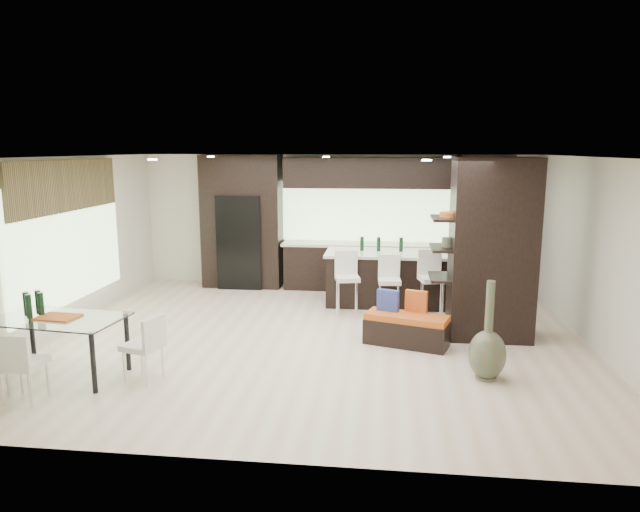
# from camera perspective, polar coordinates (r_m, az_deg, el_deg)

# --- Properties ---
(ground) EXTENTS (8.00, 8.00, 0.00)m
(ground) POSITION_cam_1_polar(r_m,az_deg,el_deg) (8.71, -0.46, -8.19)
(ground) COLOR beige
(ground) RESTS_ON ground
(back_wall) EXTENTS (8.00, 0.02, 2.70)m
(back_wall) POSITION_cam_1_polar(r_m,az_deg,el_deg) (11.81, 1.62, 3.56)
(back_wall) COLOR beige
(back_wall) RESTS_ON ground
(left_wall) EXTENTS (0.02, 7.00, 2.70)m
(left_wall) POSITION_cam_1_polar(r_m,az_deg,el_deg) (9.70, -24.63, 1.01)
(left_wall) COLOR beige
(left_wall) RESTS_ON ground
(right_wall) EXTENTS (0.02, 7.00, 2.70)m
(right_wall) POSITION_cam_1_polar(r_m,az_deg,el_deg) (8.83, 26.26, -0.00)
(right_wall) COLOR beige
(right_wall) RESTS_ON ground
(ceiling) EXTENTS (8.00, 7.00, 0.02)m
(ceiling) POSITION_cam_1_polar(r_m,az_deg,el_deg) (8.24, -0.49, 9.87)
(ceiling) COLOR white
(ceiling) RESTS_ON ground
(window_left) EXTENTS (0.04, 3.20, 1.90)m
(window_left) POSITION_cam_1_polar(r_m,az_deg,el_deg) (9.85, -23.83, 1.21)
(window_left) COLOR #B2D199
(window_left) RESTS_ON left_wall
(window_back) EXTENTS (3.40, 0.04, 1.20)m
(window_back) POSITION_cam_1_polar(r_m,az_deg,el_deg) (11.71, 4.54, 4.45)
(window_back) COLOR #B2D199
(window_back) RESTS_ON back_wall
(stone_accent) EXTENTS (0.08, 3.00, 0.80)m
(stone_accent) POSITION_cam_1_polar(r_m,az_deg,el_deg) (9.74, -24.08, 6.43)
(stone_accent) COLOR brown
(stone_accent) RESTS_ON left_wall
(ceiling_spots) EXTENTS (4.00, 3.00, 0.02)m
(ceiling_spots) POSITION_cam_1_polar(r_m,az_deg,el_deg) (8.49, -0.28, 9.76)
(ceiling_spots) COLOR white
(ceiling_spots) RESTS_ON ceiling
(back_cabinetry) EXTENTS (6.80, 0.68, 2.70)m
(back_cabinetry) POSITION_cam_1_polar(r_m,az_deg,el_deg) (11.45, 3.97, 3.31)
(back_cabinetry) COLOR black
(back_cabinetry) RESTS_ON ground
(refrigerator) EXTENTS (0.90, 0.68, 1.90)m
(refrigerator) POSITION_cam_1_polar(r_m,az_deg,el_deg) (11.81, -7.77, 1.51)
(refrigerator) COLOR black
(refrigerator) RESTS_ON ground
(partition_column) EXTENTS (1.20, 0.80, 2.70)m
(partition_column) POSITION_cam_1_polar(r_m,az_deg,el_deg) (8.84, 16.83, 0.67)
(partition_column) COLOR black
(partition_column) RESTS_ON ground
(kitchen_island) EXTENTS (2.32, 1.00, 0.97)m
(kitchen_island) POSITION_cam_1_polar(r_m,az_deg,el_deg) (10.51, 6.92, -2.21)
(kitchen_island) COLOR black
(kitchen_island) RESTS_ON ground
(stool_left) EXTENTS (0.46, 0.46, 0.89)m
(stool_left) POSITION_cam_1_polar(r_m,az_deg,el_deg) (9.76, 2.74, -3.39)
(stool_left) COLOR silver
(stool_left) RESTS_ON ground
(stool_mid) EXTENTS (0.40, 0.40, 0.84)m
(stool_mid) POSITION_cam_1_polar(r_m,az_deg,el_deg) (9.76, 6.93, -3.60)
(stool_mid) COLOR silver
(stool_mid) RESTS_ON ground
(stool_right) EXTENTS (0.50, 0.50, 0.93)m
(stool_right) POSITION_cam_1_polar(r_m,az_deg,el_deg) (9.76, 11.13, -3.47)
(stool_right) COLOR silver
(stool_right) RESTS_ON ground
(bench) EXTENTS (1.28, 0.80, 0.46)m
(bench) POSITION_cam_1_polar(r_m,az_deg,el_deg) (8.44, 8.64, -7.29)
(bench) COLOR black
(bench) RESTS_ON ground
(floor_vase) EXTENTS (0.58, 0.58, 1.25)m
(floor_vase) POSITION_cam_1_polar(r_m,az_deg,el_deg) (7.34, 16.50, -7.16)
(floor_vase) COLOR #484F39
(floor_vase) RESTS_ON ground
(dining_table) EXTENTS (1.66, 1.05, 0.76)m
(dining_table) POSITION_cam_1_polar(r_m,az_deg,el_deg) (7.90, -24.52, -8.29)
(dining_table) COLOR white
(dining_table) RESTS_ON ground
(chair_near) EXTENTS (0.42, 0.42, 0.77)m
(chair_near) POSITION_cam_1_polar(r_m,az_deg,el_deg) (7.33, -27.49, -9.96)
(chair_near) COLOR silver
(chair_near) RESTS_ON ground
(chair_end) EXTENTS (0.51, 0.51, 0.76)m
(chair_end) POSITION_cam_1_polar(r_m,az_deg,el_deg) (7.42, -17.30, -9.00)
(chair_end) COLOR silver
(chair_end) RESTS_ON ground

